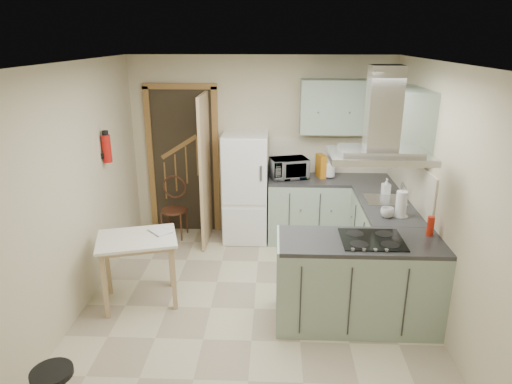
{
  "coord_description": "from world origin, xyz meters",
  "views": [
    {
      "loc": [
        0.2,
        -4.15,
        2.72
      ],
      "look_at": [
        0.0,
        0.45,
        1.15
      ],
      "focal_mm": 32.0,
      "sensor_mm": 36.0,
      "label": 1
    }
  ],
  "objects_px": {
    "fridge": "(246,188)",
    "bentwood_chair": "(174,210)",
    "peninsula": "(358,282)",
    "drop_leaf_table": "(140,270)",
    "microwave": "(289,168)",
    "extractor_hood": "(379,156)"
  },
  "relations": [
    {
      "from": "fridge",
      "to": "bentwood_chair",
      "type": "distance_m",
      "value": 1.08
    },
    {
      "from": "peninsula",
      "to": "bentwood_chair",
      "type": "bearing_deg",
      "value": 138.5
    },
    {
      "from": "drop_leaf_table",
      "to": "microwave",
      "type": "height_order",
      "value": "microwave"
    },
    {
      "from": "peninsula",
      "to": "microwave",
      "type": "xyz_separation_m",
      "value": [
        -0.64,
        1.98,
        0.59
      ]
    },
    {
      "from": "bentwood_chair",
      "to": "drop_leaf_table",
      "type": "bearing_deg",
      "value": -84.33
    },
    {
      "from": "peninsula",
      "to": "fridge",
      "type": "bearing_deg",
      "value": 121.74
    },
    {
      "from": "extractor_hood",
      "to": "bentwood_chair",
      "type": "distance_m",
      "value": 3.35
    },
    {
      "from": "drop_leaf_table",
      "to": "microwave",
      "type": "relative_size",
      "value": 1.63
    },
    {
      "from": "fridge",
      "to": "peninsula",
      "type": "relative_size",
      "value": 0.97
    },
    {
      "from": "peninsula",
      "to": "drop_leaf_table",
      "type": "height_order",
      "value": "peninsula"
    },
    {
      "from": "peninsula",
      "to": "extractor_hood",
      "type": "relative_size",
      "value": 1.72
    },
    {
      "from": "extractor_hood",
      "to": "drop_leaf_table",
      "type": "bearing_deg",
      "value": 173.04
    },
    {
      "from": "peninsula",
      "to": "microwave",
      "type": "distance_m",
      "value": 2.16
    },
    {
      "from": "peninsula",
      "to": "drop_leaf_table",
      "type": "distance_m",
      "value": 2.27
    },
    {
      "from": "drop_leaf_table",
      "to": "extractor_hood",
      "type": "bearing_deg",
      "value": -23.04
    },
    {
      "from": "fridge",
      "to": "microwave",
      "type": "height_order",
      "value": "fridge"
    },
    {
      "from": "fridge",
      "to": "extractor_hood",
      "type": "height_order",
      "value": "extractor_hood"
    },
    {
      "from": "bentwood_chair",
      "to": "microwave",
      "type": "relative_size",
      "value": 1.61
    },
    {
      "from": "drop_leaf_table",
      "to": "bentwood_chair",
      "type": "distance_m",
      "value": 1.7
    },
    {
      "from": "extractor_hood",
      "to": "drop_leaf_table",
      "type": "distance_m",
      "value": 2.72
    },
    {
      "from": "fridge",
      "to": "peninsula",
      "type": "xyz_separation_m",
      "value": [
        1.22,
        -1.98,
        -0.3
      ]
    },
    {
      "from": "peninsula",
      "to": "drop_leaf_table",
      "type": "bearing_deg",
      "value": 172.74
    }
  ]
}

